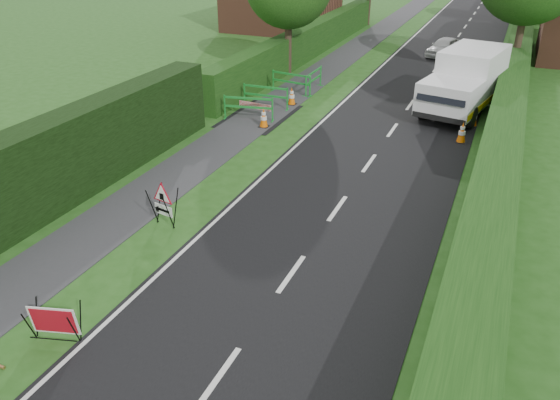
% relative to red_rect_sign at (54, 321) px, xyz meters
% --- Properties ---
extents(ground, '(120.00, 120.00, 0.00)m').
position_rel_red_rect_sign_xyz_m(ground, '(0.90, 2.87, -0.46)').
color(ground, '#224E16').
rests_on(ground, ground).
extents(road_surface, '(6.00, 90.00, 0.02)m').
position_rel_red_rect_sign_xyz_m(road_surface, '(3.40, 37.87, -0.46)').
color(road_surface, black).
rests_on(road_surface, ground).
extents(footpath, '(2.00, 90.00, 0.02)m').
position_rel_red_rect_sign_xyz_m(footpath, '(-2.10, 37.87, -0.46)').
color(footpath, '#2D2D30').
rests_on(footpath, ground).
extents(hedge_west_near, '(1.10, 18.00, 2.50)m').
position_rel_red_rect_sign_xyz_m(hedge_west_near, '(-4.10, 2.87, -0.46)').
color(hedge_west_near, black).
rests_on(hedge_west_near, ground).
extents(hedge_west_far, '(1.00, 24.00, 1.80)m').
position_rel_red_rect_sign_xyz_m(hedge_west_far, '(-4.10, 24.87, -0.46)').
color(hedge_west_far, '#14380F').
rests_on(hedge_west_far, ground).
extents(hedge_east, '(1.20, 50.00, 1.50)m').
position_rel_red_rect_sign_xyz_m(hedge_east, '(7.40, 18.87, -0.46)').
color(hedge_east, '#14380F').
rests_on(hedge_east, ground).
extents(red_rect_sign, '(1.06, 0.81, 0.80)m').
position_rel_red_rect_sign_xyz_m(red_rect_sign, '(0.00, 0.00, 0.00)').
color(red_rect_sign, black).
rests_on(red_rect_sign, ground).
extents(triangle_sign, '(0.87, 0.87, 1.10)m').
position_rel_red_rect_sign_xyz_m(triangle_sign, '(-0.61, 4.61, 0.30)').
color(triangle_sign, black).
rests_on(triangle_sign, ground).
extents(works_van, '(3.17, 5.84, 2.53)m').
position_rel_red_rect_sign_xyz_m(works_van, '(5.57, 17.92, 0.88)').
color(works_van, silver).
rests_on(works_van, ground).
extents(traffic_cone_0, '(0.38, 0.38, 0.79)m').
position_rel_red_rect_sign_xyz_m(traffic_cone_0, '(6.01, 14.10, -0.07)').
color(traffic_cone_0, black).
rests_on(traffic_cone_0, ground).
extents(traffic_cone_1, '(0.38, 0.38, 0.79)m').
position_rel_red_rect_sign_xyz_m(traffic_cone_1, '(6.22, 16.13, -0.07)').
color(traffic_cone_1, black).
rests_on(traffic_cone_1, ground).
extents(traffic_cone_2, '(0.38, 0.38, 0.79)m').
position_rel_red_rect_sign_xyz_m(traffic_cone_2, '(5.46, 18.48, -0.07)').
color(traffic_cone_2, black).
rests_on(traffic_cone_2, ground).
extents(traffic_cone_3, '(0.38, 0.38, 0.79)m').
position_rel_red_rect_sign_xyz_m(traffic_cone_3, '(-1.38, 12.74, -0.07)').
color(traffic_cone_3, black).
rests_on(traffic_cone_3, ground).
extents(traffic_cone_4, '(0.38, 0.38, 0.79)m').
position_rel_red_rect_sign_xyz_m(traffic_cone_4, '(-1.46, 15.87, -0.07)').
color(traffic_cone_4, black).
rests_on(traffic_cone_4, ground).
extents(ped_barrier_0, '(2.09, 0.76, 1.00)m').
position_rel_red_rect_sign_xyz_m(ped_barrier_0, '(-2.30, 13.26, 0.17)').
color(ped_barrier_0, '#178329').
rests_on(ped_barrier_0, ground).
extents(ped_barrier_1, '(2.07, 0.44, 1.00)m').
position_rel_red_rect_sign_xyz_m(ped_barrier_1, '(-2.33, 15.01, 0.17)').
color(ped_barrier_1, '#178329').
rests_on(ped_barrier_1, ground).
extents(ped_barrier_2, '(2.09, 0.65, 1.00)m').
position_rel_red_rect_sign_xyz_m(ped_barrier_2, '(-2.12, 17.44, 0.17)').
color(ped_barrier_2, '#178329').
rests_on(ped_barrier_2, ground).
extents(ped_barrier_3, '(0.36, 2.06, 1.00)m').
position_rel_red_rect_sign_xyz_m(ped_barrier_3, '(-1.30, 18.24, 0.17)').
color(ped_barrier_3, '#178329').
rests_on(ped_barrier_3, ground).
extents(redwhite_plank, '(1.50, 0.17, 0.25)m').
position_rel_red_rect_sign_xyz_m(redwhite_plank, '(-2.27, 13.81, -0.46)').
color(redwhite_plank, red).
rests_on(redwhite_plank, ground).
extents(litter_can, '(0.12, 0.07, 0.07)m').
position_rel_red_rect_sign_xyz_m(litter_can, '(-0.40, -1.01, -0.46)').
color(litter_can, '#BF7F4C').
rests_on(litter_can, ground).
extents(hatchback_car, '(2.03, 3.37, 1.07)m').
position_rel_red_rect_sign_xyz_m(hatchback_car, '(3.31, 28.26, 0.07)').
color(hatchback_car, silver).
rests_on(hatchback_car, ground).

